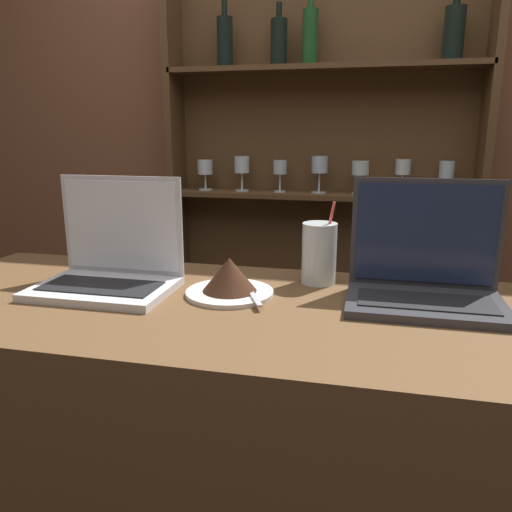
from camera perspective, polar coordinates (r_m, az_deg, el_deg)
The scene contains 6 objects.
back_wall at distance 2.18m, azimuth 10.04°, elevation 14.10°, with size 7.00×0.06×2.70m.
back_shelf at distance 2.13m, azimuth 7.25°, elevation 5.75°, with size 1.26×0.18×1.97m.
laptop_near at distance 1.20m, azimuth -16.25°, elevation -0.75°, with size 0.31×0.21×0.25m.
laptop_far at distance 1.11m, azimuth 18.75°, elevation -1.99°, with size 0.32×0.20×0.26m.
cake_plate at distance 1.10m, azimuth -3.03°, elevation -2.67°, with size 0.20×0.20×0.09m.
water_glass at distance 1.19m, azimuth 7.23°, elevation 0.31°, with size 0.08×0.08×0.20m.
Camera 1 is at (0.12, -0.66, 1.34)m, focal length 35.00 mm.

